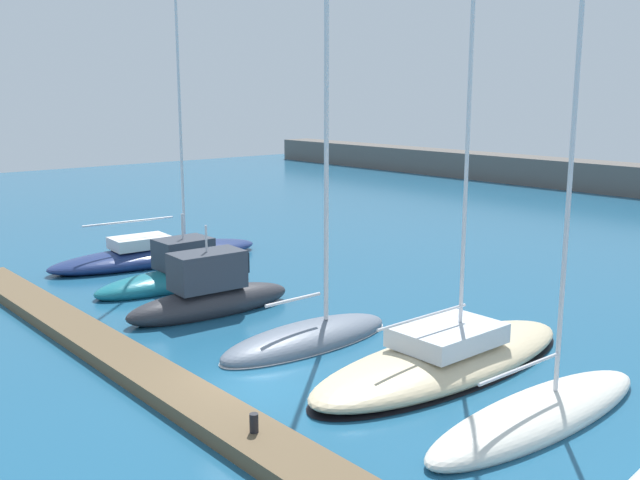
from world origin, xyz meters
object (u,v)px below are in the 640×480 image
at_px(sailboat_navy_nearest, 157,254).
at_px(sailboat_slate_fourth, 307,337).
at_px(sailboat_sand_fifth, 445,357).
at_px(sailboat_ivory_sixth, 540,412).
at_px(motorboat_teal_second, 174,275).
at_px(dock_bollard, 254,423).
at_px(motorboat_charcoal_third, 211,294).

distance_m(sailboat_navy_nearest, sailboat_slate_fourth, 13.41).
xyz_separation_m(sailboat_sand_fifth, sailboat_ivory_sixth, (3.68, -0.90, -0.11)).
height_order(motorboat_teal_second, sailboat_slate_fourth, sailboat_slate_fourth).
relative_size(sailboat_navy_nearest, sailboat_sand_fifth, 0.88).
relative_size(sailboat_sand_fifth, sailboat_ivory_sixth, 1.33).
bearing_deg(sailboat_navy_nearest, dock_bollard, -107.57).
distance_m(sailboat_slate_fourth, sailboat_ivory_sixth, 7.94).
relative_size(motorboat_charcoal_third, sailboat_sand_fifth, 0.35).
relative_size(motorboat_teal_second, sailboat_ivory_sixth, 0.47).
bearing_deg(motorboat_charcoal_third, sailboat_ivory_sixth, -80.62).
distance_m(sailboat_navy_nearest, sailboat_ivory_sixth, 21.21).
distance_m(sailboat_sand_fifth, dock_bollard, 6.95).
height_order(sailboat_navy_nearest, motorboat_teal_second, sailboat_navy_nearest).
bearing_deg(motorboat_charcoal_third, sailboat_navy_nearest, 77.92).
bearing_deg(dock_bollard, sailboat_sand_fifth, 92.86).
bearing_deg(sailboat_navy_nearest, sailboat_ivory_sixth, -88.76).
bearing_deg(sailboat_ivory_sixth, motorboat_charcoal_third, 96.94).
height_order(sailboat_navy_nearest, motorboat_charcoal_third, sailboat_navy_nearest).
relative_size(sailboat_slate_fourth, dock_bollard, 24.73).
distance_m(sailboat_slate_fourth, sailboat_sand_fifth, 4.53).
height_order(sailboat_slate_fourth, sailboat_ivory_sixth, sailboat_ivory_sixth).
relative_size(sailboat_sand_fifth, dock_bollard, 42.20).
bearing_deg(motorboat_charcoal_third, sailboat_sand_fifth, -72.69).
distance_m(sailboat_navy_nearest, motorboat_charcoal_third, 8.83).
xyz_separation_m(sailboat_navy_nearest, motorboat_teal_second, (4.48, -1.57, 0.10)).
xyz_separation_m(motorboat_teal_second, motorboat_charcoal_third, (4.03, -0.78, 0.21)).
relative_size(motorboat_teal_second, motorboat_charcoal_third, 1.01).
bearing_deg(sailboat_slate_fourth, sailboat_ivory_sixth, -84.85).
height_order(motorboat_teal_second, motorboat_charcoal_third, motorboat_charcoal_third).
xyz_separation_m(motorboat_charcoal_third, sailboat_slate_fourth, (4.78, 0.57, -0.51)).
distance_m(motorboat_teal_second, sailboat_ivory_sixth, 16.72).
distance_m(sailboat_navy_nearest, motorboat_teal_second, 4.75).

